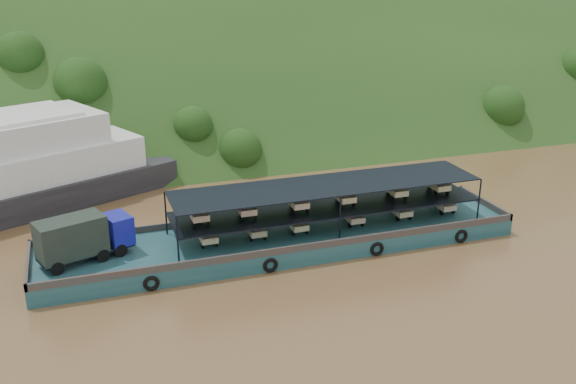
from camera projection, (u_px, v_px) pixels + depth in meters
name	position (u px, v px, depth m)	size (l,w,h in m)	color
ground	(326.00, 242.00, 48.41)	(160.00, 160.00, 0.00)	brown
hillside	(218.00, 129.00, 80.42)	(140.00, 28.00, 28.00)	#1D3814
cargo_barge	(271.00, 236.00, 46.74)	(35.00, 7.18, 4.54)	#143E46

